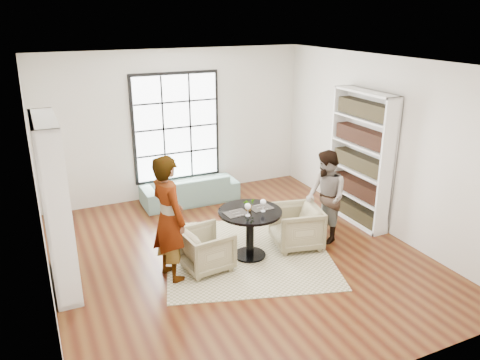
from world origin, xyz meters
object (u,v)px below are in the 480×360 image
sofa (190,189)px  person_left (169,219)px  wine_glass_right (263,203)px  armchair_right (296,227)px  wine_glass_left (248,207)px  pedestal_table (250,224)px  person_right (326,197)px  flower_centerpiece (248,204)px  armchair_left (207,249)px

sofa → person_left: person_left is taller
person_left → wine_glass_right: size_ratio=9.24×
sofa → wine_glass_right: 2.75m
armchair_right → wine_glass_left: (-0.96, -0.15, 0.58)m
sofa → armchair_right: armchair_right is taller
pedestal_table → armchair_right: bearing=-0.1°
pedestal_table → wine_glass_right: bearing=-30.4°
sofa → person_left: 2.94m
pedestal_table → person_right: size_ratio=0.63×
wine_glass_left → armchair_right: bearing=9.1°
armchair_right → person_right: 0.70m
person_right → flower_centerpiece: bearing=-82.3°
armchair_right → person_left: bearing=-76.1°
armchair_right → armchair_left: bearing=-75.6°
wine_glass_left → flower_centerpiece: (0.10, 0.18, -0.05)m
person_right → wine_glass_right: person_right is taller
armchair_left → flower_centerpiece: size_ratio=3.60×
pedestal_table → wine_glass_left: (-0.11, -0.15, 0.36)m
pedestal_table → person_left: person_left is taller
wine_glass_right → sofa: bearing=96.0°
armchair_left → wine_glass_right: size_ratio=3.49×
armchair_left → person_left: 0.82m
pedestal_table → armchair_right: size_ratio=1.29×
armchair_left → wine_glass_right: wine_glass_right is taller
sofa → wine_glass_right: wine_glass_right is taller
sofa → flower_centerpiece: bearing=92.0°
person_left → wine_glass_left: bearing=-108.4°
armchair_left → sofa: bearing=-20.4°
armchair_left → armchair_right: bearing=-94.6°
armchair_left → person_right: size_ratio=0.45×
person_left → wine_glass_right: 1.47m
person_right → sofa: bearing=-140.8°
armchair_left → person_left: person_left is taller
person_left → wine_glass_right: (1.47, -0.04, 0.00)m
person_left → person_right: (2.69, 0.05, -0.15)m
armchair_right → flower_centerpiece: size_ratio=3.93×
armchair_right → person_right: person_right is taller
armchair_left → person_right: bearing=-95.1°
pedestal_table → armchair_left: pedestal_table is taller
armchair_left → armchair_right: size_ratio=0.92×
sofa → flower_centerpiece: flower_centerpiece is taller
sofa → armchair_left: bearing=76.2°
armchair_left → flower_centerpiece: (0.73, 0.08, 0.56)m
person_left → person_right: 2.70m
armchair_left → wine_glass_right: bearing=-99.3°
armchair_right → person_left: person_left is taller
wine_glass_left → person_left: bearing=175.2°
sofa → flower_centerpiece: 2.60m
wine_glass_left → pedestal_table: bearing=53.6°
armchair_right → wine_glass_right: wine_glass_right is taller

